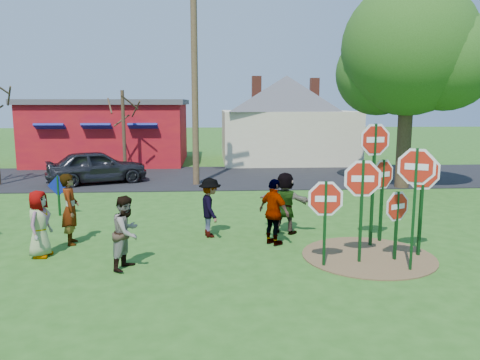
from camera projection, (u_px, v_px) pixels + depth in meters
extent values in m
plane|color=#275819|center=(185.00, 248.00, 12.09)|extent=(120.00, 120.00, 0.00)
cube|color=black|center=(197.00, 177.00, 23.41)|extent=(120.00, 7.50, 0.04)
cylinder|color=brown|center=(368.00, 256.00, 11.38)|extent=(3.20, 3.20, 0.03)
cube|color=maroon|center=(111.00, 134.00, 29.18)|extent=(9.00, 7.00, 3.60)
cube|color=#4C4C51|center=(110.00, 102.00, 28.87)|extent=(9.40, 7.40, 0.30)
cube|color=navy|center=(50.00, 127.00, 25.39)|extent=(1.60, 0.78, 0.45)
cube|color=navy|center=(97.00, 127.00, 25.54)|extent=(1.60, 0.78, 0.45)
cube|color=navy|center=(143.00, 127.00, 25.69)|extent=(1.60, 0.78, 0.45)
cube|color=beige|center=(286.00, 136.00, 29.90)|extent=(8.00, 7.00, 3.20)
pyramid|color=#4C4C51|center=(287.00, 75.00, 29.27)|extent=(9.40, 9.40, 2.20)
cube|color=brown|center=(257.00, 88.00, 28.30)|extent=(0.55, 0.55, 1.40)
cube|color=brown|center=(314.00, 89.00, 30.51)|extent=(0.55, 0.55, 1.40)
cube|color=#103D16|center=(325.00, 224.00, 10.56)|extent=(0.06, 0.08, 1.98)
cylinder|color=white|center=(326.00, 199.00, 10.46)|extent=(1.09, 0.09, 1.09)
cylinder|color=#B51E10|center=(326.00, 199.00, 10.46)|extent=(0.94, 0.09, 0.94)
cube|color=white|center=(326.00, 199.00, 10.46)|extent=(0.48, 0.04, 0.14)
cube|color=#103D16|center=(373.00, 186.00, 11.96)|extent=(0.07, 0.08, 3.19)
cylinder|color=white|center=(375.00, 140.00, 11.77)|extent=(1.10, 0.22, 1.11)
cylinder|color=#B51E10|center=(375.00, 140.00, 11.77)|extent=(0.95, 0.19, 0.96)
cube|color=white|center=(375.00, 140.00, 11.77)|extent=(0.48, 0.09, 0.14)
cylinder|color=gold|center=(375.00, 140.00, 11.77)|extent=(1.10, 0.21, 1.11)
cube|color=#103D16|center=(414.00, 211.00, 10.22)|extent=(0.09, 0.09, 2.74)
cylinder|color=white|center=(417.00, 167.00, 10.06)|extent=(0.97, 0.54, 1.09)
cylinder|color=#B51E10|center=(417.00, 167.00, 10.06)|extent=(0.84, 0.47, 0.94)
cube|color=white|center=(417.00, 167.00, 10.06)|extent=(0.42, 0.24, 0.14)
cube|color=#103D16|center=(381.00, 201.00, 12.43)|extent=(0.08, 0.09, 2.23)
cylinder|color=white|center=(383.00, 174.00, 12.31)|extent=(0.96, 0.54, 1.08)
cylinder|color=#B51E10|center=(383.00, 174.00, 12.31)|extent=(0.83, 0.47, 0.93)
cube|color=white|center=(383.00, 174.00, 12.31)|extent=(0.42, 0.24, 0.13)
cylinder|color=gold|center=(383.00, 174.00, 12.31)|extent=(0.95, 0.53, 1.08)
cube|color=#103D16|center=(396.00, 226.00, 10.98)|extent=(0.07, 0.08, 1.67)
cylinder|color=white|center=(397.00, 206.00, 10.90)|extent=(0.88, 0.43, 0.96)
cylinder|color=#B51E10|center=(397.00, 206.00, 10.90)|extent=(0.76, 0.37, 0.83)
cube|color=white|center=(397.00, 206.00, 10.90)|extent=(0.39, 0.19, 0.12)
cube|color=#103D16|center=(421.00, 206.00, 11.23)|extent=(0.06, 0.08, 2.50)
cylinder|color=white|center=(423.00, 172.00, 11.10)|extent=(1.18, 0.07, 1.18)
cylinder|color=#B51E10|center=(423.00, 172.00, 11.10)|extent=(1.02, 0.06, 1.02)
cube|color=white|center=(423.00, 172.00, 11.10)|extent=(0.52, 0.03, 0.15)
cylinder|color=gold|center=(423.00, 172.00, 11.10)|extent=(1.18, 0.06, 1.18)
cube|color=#103D16|center=(361.00, 212.00, 10.77)|extent=(0.07, 0.08, 2.42)
cylinder|color=white|center=(363.00, 179.00, 10.64)|extent=(1.16, 0.16, 1.16)
cylinder|color=#B51E10|center=(363.00, 179.00, 10.64)|extent=(1.00, 0.14, 1.00)
cube|color=white|center=(363.00, 179.00, 10.64)|extent=(0.51, 0.07, 0.14)
cube|color=#103D16|center=(59.00, 196.00, 15.41)|extent=(0.06, 0.07, 1.34)
cube|color=navy|center=(58.00, 186.00, 15.36)|extent=(0.70, 0.09, 0.70)
imported|color=#46528E|center=(39.00, 224.00, 11.27)|extent=(0.62, 0.86, 1.64)
imported|color=#2F7978|center=(70.00, 209.00, 12.28)|extent=(0.59, 0.77, 1.89)
imported|color=brown|center=(127.00, 232.00, 10.47)|extent=(0.87, 0.98, 1.67)
imported|color=#343439|center=(210.00, 207.00, 12.98)|extent=(0.82, 1.18, 1.66)
imported|color=#4E3260|center=(274.00, 212.00, 12.21)|extent=(0.97, 1.08, 1.76)
imported|color=#1A5122|center=(285.00, 203.00, 13.33)|extent=(1.70, 1.22, 1.77)
imported|color=#2D2E32|center=(97.00, 167.00, 21.54)|extent=(4.82, 3.32, 1.52)
cylinder|color=#4C3823|center=(195.00, 81.00, 20.56)|extent=(0.29, 0.29, 9.33)
cylinder|color=#382819|center=(404.00, 134.00, 20.20)|extent=(0.61, 0.61, 4.77)
sphere|color=#234813|center=(409.00, 48.00, 19.62)|extent=(5.64, 5.64, 5.64)
sphere|color=#234813|center=(446.00, 60.00, 19.15)|extent=(4.12, 4.12, 4.12)
sphere|color=#234813|center=(378.00, 73.00, 20.57)|extent=(3.69, 3.69, 3.69)
cylinder|color=#382819|center=(124.00, 133.00, 24.21)|extent=(0.18, 0.18, 4.34)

